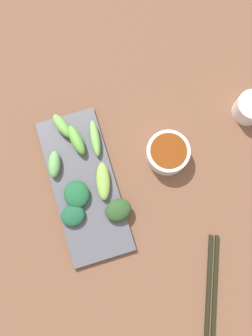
{
  "coord_description": "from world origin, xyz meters",
  "views": [
    {
      "loc": [
        0.01,
        0.15,
        0.88
      ],
      "look_at": [
        -0.04,
        -0.01,
        0.05
      ],
      "focal_mm": 38.91,
      "sensor_mm": 36.0,
      "label": 1
    }
  ],
  "objects_px": {
    "sauce_bowl": "(168,153)",
    "chopsticks": "(212,287)",
    "serving_plate": "(84,186)",
    "tea_cup": "(250,108)"
  },
  "relations": [
    {
      "from": "sauce_bowl",
      "to": "chopsticks",
      "type": "bearing_deg",
      "value": 90.17
    },
    {
      "from": "sauce_bowl",
      "to": "serving_plate",
      "type": "xyz_separation_m",
      "value": [
        0.21,
        0.01,
        -0.02
      ]
    },
    {
      "from": "serving_plate",
      "to": "chopsticks",
      "type": "relative_size",
      "value": 1.61
    },
    {
      "from": "sauce_bowl",
      "to": "tea_cup",
      "type": "height_order",
      "value": "tea_cup"
    },
    {
      "from": "serving_plate",
      "to": "sauce_bowl",
      "type": "bearing_deg",
      "value": -176.06
    },
    {
      "from": "sauce_bowl",
      "to": "serving_plate",
      "type": "height_order",
      "value": "sauce_bowl"
    },
    {
      "from": "chopsticks",
      "to": "tea_cup",
      "type": "distance_m",
      "value": 0.43
    },
    {
      "from": "serving_plate",
      "to": "chopsticks",
      "type": "distance_m",
      "value": 0.37
    },
    {
      "from": "chopsticks",
      "to": "tea_cup",
      "type": "bearing_deg",
      "value": -99.02
    },
    {
      "from": "tea_cup",
      "to": "sauce_bowl",
      "type": "bearing_deg",
      "value": 11.97
    }
  ]
}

